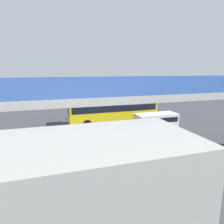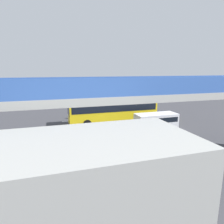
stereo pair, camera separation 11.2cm
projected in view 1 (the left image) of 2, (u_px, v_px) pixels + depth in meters
ground at (101, 123)px, 26.67m from camera, size 80.00×80.00×0.00m
city_bus at (113, 109)px, 26.15m from camera, size 11.54×2.85×3.15m
parked_van at (156, 121)px, 22.95m from camera, size 4.80×2.17×2.05m
bicycle_orange at (163, 122)px, 25.46m from camera, size 1.77×0.44×0.96m
pedestrian at (76, 113)px, 28.52m from camera, size 0.38×0.38×1.79m
lane_dash_leftmost at (124, 117)px, 29.86m from camera, size 2.00×0.20×0.01m
lane_dash_left at (98, 119)px, 28.69m from camera, size 2.00×0.20×0.01m
lane_dash_centre at (69, 121)px, 27.51m from camera, size 2.00×0.20×0.01m
pedestrian_overpass at (146, 103)px, 13.88m from camera, size 24.17×2.60×6.50m
station_building at (92, 185)px, 8.64m from camera, size 9.00×5.04×4.20m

